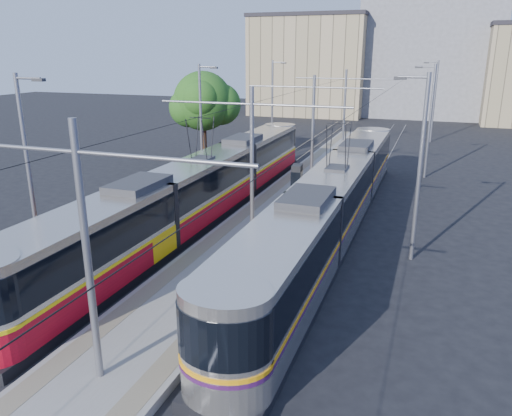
% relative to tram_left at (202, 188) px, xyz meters
% --- Properties ---
extents(ground, '(160.00, 160.00, 0.00)m').
position_rel_tram_left_xyz_m(ground, '(3.60, -9.98, -1.71)').
color(ground, black).
rests_on(ground, ground).
extents(platform, '(4.00, 50.00, 0.30)m').
position_rel_tram_left_xyz_m(platform, '(3.60, 7.02, -1.56)').
color(platform, gray).
rests_on(platform, ground).
extents(tactile_strip_left, '(0.70, 50.00, 0.01)m').
position_rel_tram_left_xyz_m(tactile_strip_left, '(2.15, 7.02, -1.40)').
color(tactile_strip_left, gray).
rests_on(tactile_strip_left, platform).
extents(tactile_strip_right, '(0.70, 50.00, 0.01)m').
position_rel_tram_left_xyz_m(tactile_strip_right, '(5.05, 7.02, -1.40)').
color(tactile_strip_right, gray).
rests_on(tactile_strip_right, platform).
extents(rails, '(8.71, 70.00, 0.03)m').
position_rel_tram_left_xyz_m(rails, '(3.60, 7.02, -1.69)').
color(rails, gray).
rests_on(rails, ground).
extents(track_arrow, '(1.20, 5.00, 0.01)m').
position_rel_tram_left_xyz_m(track_arrow, '(0.00, -12.98, -1.70)').
color(track_arrow, silver).
rests_on(track_arrow, ground).
extents(tram_left, '(2.43, 30.33, 5.50)m').
position_rel_tram_left_xyz_m(tram_left, '(0.00, 0.00, 0.00)').
color(tram_left, black).
rests_on(tram_left, ground).
extents(tram_right, '(2.43, 29.71, 5.50)m').
position_rel_tram_left_xyz_m(tram_right, '(7.20, 0.28, 0.15)').
color(tram_right, black).
rests_on(tram_right, ground).
extents(catenary, '(9.20, 70.00, 7.00)m').
position_rel_tram_left_xyz_m(catenary, '(3.60, 4.18, 2.82)').
color(catenary, gray).
rests_on(catenary, platform).
extents(street_lamps, '(15.18, 38.22, 8.00)m').
position_rel_tram_left_xyz_m(street_lamps, '(3.60, 11.02, 2.48)').
color(street_lamps, gray).
rests_on(street_lamps, ground).
extents(shelter, '(0.67, 1.00, 2.09)m').
position_rel_tram_left_xyz_m(shelter, '(4.06, 4.47, -0.31)').
color(shelter, black).
rests_on(shelter, platform).
extents(tree, '(5.09, 4.70, 7.39)m').
position_rel_tram_left_xyz_m(tree, '(-5.56, 12.69, 3.29)').
color(tree, '#382314').
rests_on(tree, ground).
extents(building_left, '(16.32, 12.24, 13.82)m').
position_rel_tram_left_xyz_m(building_left, '(-6.40, 50.02, 5.21)').
color(building_left, tan).
rests_on(building_left, ground).
extents(building_centre, '(18.36, 14.28, 16.40)m').
position_rel_tram_left_xyz_m(building_centre, '(9.60, 54.02, 6.51)').
color(building_centre, gray).
rests_on(building_centre, ground).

